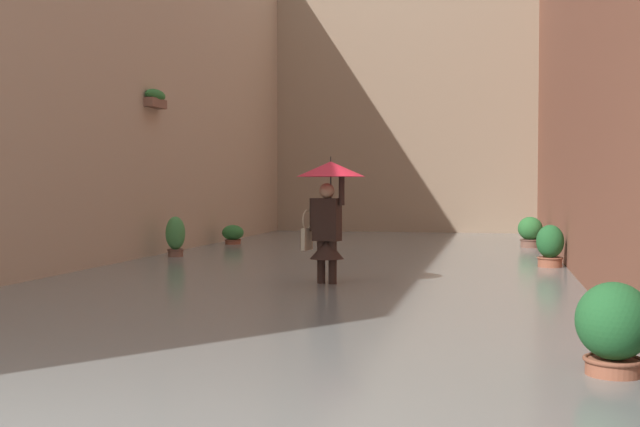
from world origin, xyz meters
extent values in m
plane|color=slate|center=(0.00, -10.57, 0.00)|extent=(60.00, 60.00, 0.00)
cube|color=slate|center=(0.00, -10.57, 0.10)|extent=(8.79, 27.14, 0.20)
cube|color=tan|center=(4.90, -10.57, 4.43)|extent=(1.80, 25.14, 8.86)
cube|color=brown|center=(3.90, -11.73, 3.28)|extent=(0.20, 0.70, 0.18)
ellipsoid|color=#2D7033|center=(3.90, -11.73, 3.44)|extent=(0.28, 0.76, 0.24)
cube|color=gray|center=(0.00, -22.04, 4.51)|extent=(11.59, 1.80, 9.03)
cube|color=#4C4233|center=(-0.31, -8.09, 0.05)|extent=(0.16, 0.26, 0.10)
cylinder|color=black|center=(-0.31, -8.09, 0.46)|extent=(0.14, 0.14, 0.72)
cube|color=#4C4233|center=(-0.49, -8.06, 0.05)|extent=(0.16, 0.26, 0.10)
cylinder|color=black|center=(-0.49, -8.06, 0.46)|extent=(0.14, 0.14, 0.72)
cube|color=black|center=(-0.40, -8.08, 1.13)|extent=(0.42, 0.29, 0.62)
cone|color=black|center=(-0.40, -8.08, 0.70)|extent=(0.59, 0.59, 0.28)
sphere|color=tan|center=(-0.40, -8.08, 1.54)|extent=(0.22, 0.22, 0.22)
cylinder|color=black|center=(-0.63, -8.03, 1.56)|extent=(0.10, 0.10, 0.44)
cylinder|color=black|center=(-0.18, -8.12, 1.20)|extent=(0.10, 0.10, 0.48)
cylinder|color=black|center=(-0.46, -8.07, 1.65)|extent=(0.02, 0.02, 0.42)
cone|color=red|center=(-0.46, -8.07, 1.86)|extent=(1.00, 1.00, 0.22)
cylinder|color=black|center=(-0.46, -8.07, 2.00)|extent=(0.01, 0.01, 0.08)
cube|color=beige|center=(-0.09, -8.12, 0.84)|extent=(0.11, 0.29, 0.32)
torus|color=beige|center=(-0.09, -8.12, 1.12)|extent=(0.08, 0.30, 0.30)
cylinder|color=brown|center=(3.47, -15.21, 0.15)|extent=(0.38, 0.38, 0.30)
torus|color=brown|center=(3.47, -15.21, 0.30)|extent=(0.41, 0.41, 0.04)
ellipsoid|color=#2D7033|center=(3.47, -15.21, 0.48)|extent=(0.53, 0.53, 0.37)
cylinder|color=#9E563D|center=(-3.65, -3.14, 0.16)|extent=(0.41, 0.41, 0.32)
torus|color=brown|center=(-3.65, -3.14, 0.32)|extent=(0.44, 0.44, 0.04)
ellipsoid|color=#23602D|center=(-3.65, -3.14, 0.61)|extent=(0.56, 0.56, 0.58)
cylinder|color=brown|center=(3.48, -11.72, 0.17)|extent=(0.30, 0.30, 0.33)
torus|color=brown|center=(3.48, -11.72, 0.33)|extent=(0.34, 0.34, 0.04)
ellipsoid|color=#428947|center=(3.48, -11.72, 0.67)|extent=(0.39, 0.39, 0.67)
cylinder|color=#9E563D|center=(-3.72, -11.23, 0.18)|extent=(0.41, 0.41, 0.36)
torus|color=brown|center=(-3.72, -11.23, 0.36)|extent=(0.45, 0.45, 0.04)
ellipsoid|color=#23602D|center=(-3.72, -11.23, 0.65)|extent=(0.48, 0.48, 0.58)
cylinder|color=brown|center=(-3.56, -15.67, 0.19)|extent=(0.43, 0.43, 0.37)
torus|color=brown|center=(-3.56, -15.67, 0.37)|extent=(0.46, 0.46, 0.04)
ellipsoid|color=#2D7033|center=(-3.56, -15.67, 0.64)|extent=(0.56, 0.56, 0.53)
camera|label=1|loc=(-2.77, 3.04, 1.61)|focal=44.26mm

